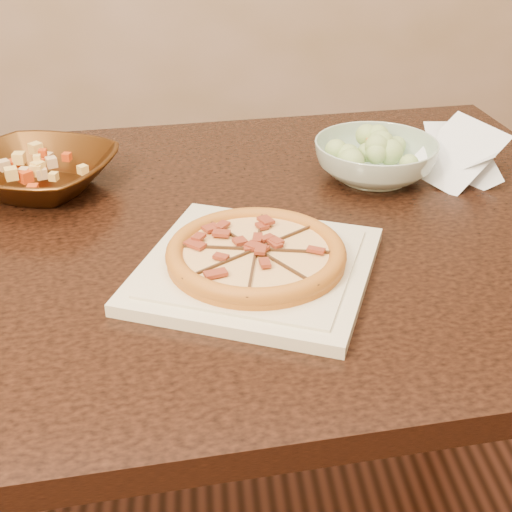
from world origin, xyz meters
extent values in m
cube|color=black|center=(-0.06, 0.08, 0.73)|extent=(1.59, 1.12, 0.04)
cylinder|color=black|center=(0.61, 0.48, 0.35)|extent=(0.07, 0.07, 0.71)
cube|color=beige|center=(0.06, -0.06, 0.76)|extent=(0.40, 0.40, 0.02)
cube|color=beige|center=(0.06, -0.06, 0.77)|extent=(0.34, 0.34, 0.00)
cylinder|color=#B25B22|center=(0.06, -0.06, 0.78)|extent=(0.25, 0.25, 0.01)
torus|color=#B25B22|center=(0.06, -0.06, 0.79)|extent=(0.25, 0.25, 0.02)
cylinder|color=#FFDB85|center=(0.06, -0.06, 0.79)|extent=(0.20, 0.20, 0.01)
cube|color=#372313|center=(0.06, -0.06, 0.79)|extent=(0.05, 0.24, 0.01)
cube|color=#372313|center=(0.06, -0.06, 0.79)|extent=(0.14, 0.20, 0.01)
cube|color=#372313|center=(0.06, -0.06, 0.79)|extent=(0.24, 0.05, 0.01)
cube|color=#372313|center=(0.06, -0.06, 0.79)|extent=(0.20, 0.14, 0.01)
cube|color=maroon|center=(0.08, -0.07, 0.79)|extent=(0.03, 0.02, 0.00)
cube|color=maroon|center=(0.10, -0.06, 0.79)|extent=(0.03, 0.02, 0.00)
cube|color=maroon|center=(0.12, -0.03, 0.79)|extent=(0.03, 0.02, 0.00)
cube|color=maroon|center=(0.08, -0.05, 0.79)|extent=(0.03, 0.03, 0.00)
cube|color=maroon|center=(0.08, -0.02, 0.79)|extent=(0.02, 0.03, 0.00)
cube|color=maroon|center=(0.07, 0.01, 0.79)|extent=(0.02, 0.03, 0.00)
cube|color=maroon|center=(0.06, -0.03, 0.79)|extent=(0.02, 0.03, 0.00)
cube|color=maroon|center=(0.03, -0.02, 0.79)|extent=(0.02, 0.03, 0.00)
cube|color=maroon|center=(0.00, -0.01, 0.79)|extent=(0.03, 0.03, 0.00)
cube|color=maroon|center=(0.03, -0.05, 0.79)|extent=(0.03, 0.02, 0.00)
cube|color=maroon|center=(0.00, -0.06, 0.79)|extent=(0.02, 0.01, 0.00)
cube|color=maroon|center=(0.04, -0.07, 0.79)|extent=(0.03, 0.02, 0.00)
cube|color=maroon|center=(0.03, -0.09, 0.79)|extent=(0.03, 0.03, 0.00)
cube|color=maroon|center=(0.03, -0.12, 0.79)|extent=(0.03, 0.03, 0.00)
cube|color=maroon|center=(0.06, -0.09, 0.79)|extent=(0.02, 0.03, 0.00)
cube|color=maroon|center=(0.07, -0.12, 0.79)|extent=(0.02, 0.02, 0.00)
cube|color=maroon|center=(0.09, -0.13, 0.79)|extent=(0.02, 0.03, 0.00)
cube|color=maroon|center=(0.09, -0.09, 0.79)|extent=(0.03, 0.03, 0.00)
cube|color=maroon|center=(0.11, -0.09, 0.79)|extent=(0.03, 0.02, 0.00)
imported|color=#502F12|center=(-0.28, 0.25, 0.78)|extent=(0.33, 0.33, 0.06)
cube|color=tan|center=(-0.28, 0.25, 0.83)|extent=(0.03, 0.03, 0.03)
cube|color=#C03B0F|center=(-0.27, 0.26, 0.83)|extent=(0.03, 0.03, 0.03)
cube|color=#E9BD58|center=(-0.26, 0.27, 0.83)|extent=(0.03, 0.03, 0.03)
cube|color=tan|center=(-0.25, 0.29, 0.83)|extent=(0.03, 0.03, 0.03)
cube|color=#C03B0F|center=(-0.28, 0.26, 0.83)|extent=(0.03, 0.03, 0.03)
cube|color=#E9BD58|center=(-0.28, 0.28, 0.83)|extent=(0.03, 0.03, 0.03)
cube|color=tan|center=(-0.29, 0.29, 0.83)|extent=(0.03, 0.03, 0.03)
cube|color=#C03B0F|center=(-0.28, 0.25, 0.83)|extent=(0.03, 0.03, 0.03)
cube|color=#E9BD58|center=(-0.30, 0.26, 0.83)|extent=(0.03, 0.03, 0.03)
cube|color=tan|center=(-0.32, 0.27, 0.83)|extent=(0.03, 0.03, 0.03)
cube|color=#C03B0F|center=(-0.34, 0.26, 0.83)|extent=(0.03, 0.03, 0.03)
cube|color=#E9BD58|center=(-0.29, 0.25, 0.83)|extent=(0.03, 0.03, 0.03)
cube|color=tan|center=(-0.31, 0.24, 0.83)|extent=(0.03, 0.03, 0.03)
cube|color=#C03B0F|center=(-0.32, 0.22, 0.83)|extent=(0.03, 0.03, 0.03)
cube|color=#E9BD58|center=(-0.29, 0.25, 0.83)|extent=(0.03, 0.03, 0.03)
cube|color=tan|center=(-0.29, 0.23, 0.83)|extent=(0.03, 0.03, 0.03)
cube|color=#C03B0F|center=(-0.28, 0.21, 0.83)|extent=(0.03, 0.03, 0.03)
cube|color=#E9BD58|center=(-0.26, 0.20, 0.83)|extent=(0.03, 0.03, 0.03)
cube|color=tan|center=(-0.28, 0.24, 0.83)|extent=(0.03, 0.03, 0.03)
cube|color=#C03B0F|center=(-0.26, 0.24, 0.83)|extent=(0.03, 0.03, 0.03)
cube|color=#E9BD58|center=(-0.24, 0.24, 0.83)|extent=(0.03, 0.03, 0.03)
imported|color=#AFCBBA|center=(0.30, 0.25, 0.78)|extent=(0.25, 0.25, 0.07)
sphere|color=#C0CF83|center=(0.30, 0.25, 0.84)|extent=(0.04, 0.04, 0.04)
sphere|color=#C0CF83|center=(0.32, 0.26, 0.84)|extent=(0.04, 0.04, 0.04)
sphere|color=#C0CF83|center=(0.33, 0.28, 0.84)|extent=(0.04, 0.04, 0.04)
sphere|color=#C0CF83|center=(0.31, 0.26, 0.84)|extent=(0.04, 0.04, 0.04)
sphere|color=#C0CF83|center=(0.30, 0.28, 0.84)|extent=(0.04, 0.04, 0.04)
sphere|color=#C0CF83|center=(0.30, 0.25, 0.84)|extent=(0.04, 0.04, 0.04)
sphere|color=#C0CF83|center=(0.28, 0.26, 0.84)|extent=(0.04, 0.04, 0.04)
sphere|color=#C0CF83|center=(0.26, 0.25, 0.84)|extent=(0.04, 0.04, 0.04)
sphere|color=#C0CF83|center=(0.29, 0.24, 0.84)|extent=(0.04, 0.04, 0.04)
sphere|color=#C0CF83|center=(0.28, 0.22, 0.84)|extent=(0.04, 0.04, 0.04)
sphere|color=#C0CF83|center=(0.30, 0.25, 0.84)|extent=(0.04, 0.04, 0.04)
sphere|color=#C0CF83|center=(0.31, 0.23, 0.84)|extent=(0.04, 0.04, 0.04)
sphere|color=#C0CF83|center=(0.33, 0.21, 0.84)|extent=(0.04, 0.04, 0.04)
sphere|color=#C0CF83|center=(0.32, 0.24, 0.84)|extent=(0.04, 0.04, 0.04)
cube|color=orange|center=(0.33, 0.27, 0.83)|extent=(0.02, 0.02, 0.01)
cube|color=orange|center=(0.27, 0.26, 0.83)|extent=(0.02, 0.02, 0.01)
cube|color=orange|center=(0.31, 0.22, 0.83)|extent=(0.02, 0.02, 0.01)
camera|label=1|loc=(-0.01, -0.91, 1.27)|focal=50.00mm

